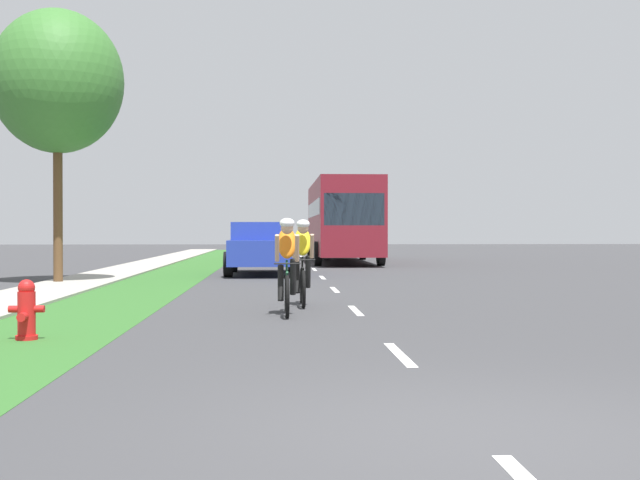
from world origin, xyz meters
TOP-DOWN VIEW (x-y plane):
  - ground_plane at (0.00, 20.00)m, footprint 120.00×120.00m
  - grass_verge at (-4.51, 20.00)m, footprint 2.20×70.00m
  - sidewalk_concrete at (-6.55, 20.00)m, footprint 1.88×70.00m
  - lane_markings_center at (0.00, 24.00)m, footprint 0.12×52.71m
  - fire_hydrant_red at (-4.51, 5.10)m, footprint 0.44×0.38m
  - cyclist_lead at (-1.19, 8.02)m, footprint 0.42×1.72m
  - cyclist_trailing at (-0.88, 9.70)m, footprint 0.42×1.72m
  - pickup_blue at (-1.80, 20.71)m, footprint 2.22×5.10m
  - bus_maroon at (1.53, 30.96)m, footprint 2.78×11.60m
  - street_tree_near at (-7.05, 16.53)m, footprint 3.40×3.40m

SIDE VIEW (x-z plane):
  - ground_plane at x=0.00m, z-range 0.00..0.00m
  - grass_verge at x=-4.51m, z-range 0.00..0.01m
  - lane_markings_center at x=0.00m, z-range 0.00..0.01m
  - sidewalk_concrete at x=-6.55m, z-range -0.05..0.06m
  - fire_hydrant_red at x=-4.51m, z-range -0.01..0.75m
  - cyclist_lead at x=-1.19m, z-range 0.02..1.60m
  - cyclist_trailing at x=-0.88m, z-range 0.02..1.60m
  - pickup_blue at x=-1.80m, z-range 0.01..1.65m
  - bus_maroon at x=1.53m, z-range 0.24..3.72m
  - street_tree_near at x=-7.05m, z-range 1.69..8.83m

